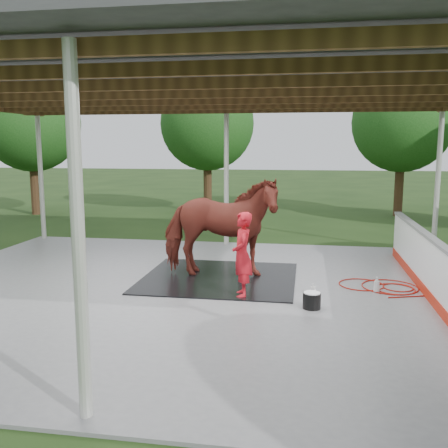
% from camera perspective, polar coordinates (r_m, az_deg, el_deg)
% --- Properties ---
extents(ground, '(100.00, 100.00, 0.00)m').
position_cam_1_polar(ground, '(10.02, -4.04, -7.84)').
color(ground, '#1E3814').
extents(concrete_slab, '(12.00, 10.00, 0.05)m').
position_cam_1_polar(concrete_slab, '(10.01, -4.04, -7.70)').
color(concrete_slab, slate).
rests_on(concrete_slab, ground).
extents(pavilion_structure, '(12.60, 10.60, 4.05)m').
position_cam_1_polar(pavilion_structure, '(9.65, -4.31, 15.33)').
color(pavilion_structure, beige).
rests_on(pavilion_structure, ground).
extents(dasher_board, '(0.16, 8.00, 1.15)m').
position_cam_1_polar(dasher_board, '(9.89, 22.95, -5.22)').
color(dasher_board, '#B7220F').
rests_on(dasher_board, concrete_slab).
extents(tree_belt, '(28.00, 28.00, 5.80)m').
position_cam_1_polar(tree_belt, '(10.44, -1.45, 13.89)').
color(tree_belt, '#382314').
rests_on(tree_belt, ground).
extents(rubber_mat, '(3.26, 3.05, 0.02)m').
position_cam_1_polar(rubber_mat, '(10.86, -0.55, -6.14)').
color(rubber_mat, black).
rests_on(rubber_mat, concrete_slab).
extents(horse, '(2.60, 1.23, 2.17)m').
position_cam_1_polar(horse, '(10.62, -0.56, -0.41)').
color(horse, maroon).
rests_on(horse, rubber_mat).
extents(handler, '(0.50, 0.66, 1.62)m').
position_cam_1_polar(handler, '(9.42, 2.10, -3.51)').
color(handler, red).
rests_on(handler, concrete_slab).
extents(wash_bucket, '(0.32, 0.32, 0.29)m').
position_cam_1_polar(wash_bucket, '(9.01, 10.00, -8.57)').
color(wash_bucket, black).
rests_on(wash_bucket, concrete_slab).
extents(soap_bottle_a, '(0.12, 0.13, 0.31)m').
position_cam_1_polar(soap_bottle_a, '(10.25, 17.05, -6.64)').
color(soap_bottle_a, silver).
rests_on(soap_bottle_a, concrete_slab).
extents(soap_bottle_b, '(0.11, 0.11, 0.20)m').
position_cam_1_polar(soap_bottle_b, '(9.91, 10.13, -7.25)').
color(soap_bottle_b, '#338CD8').
rests_on(soap_bottle_b, concrete_slab).
extents(hose_coil, '(2.19, 1.32, 0.02)m').
position_cam_1_polar(hose_coil, '(10.68, 17.84, -6.85)').
color(hose_coil, '#9F150B').
rests_on(hose_coil, concrete_slab).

